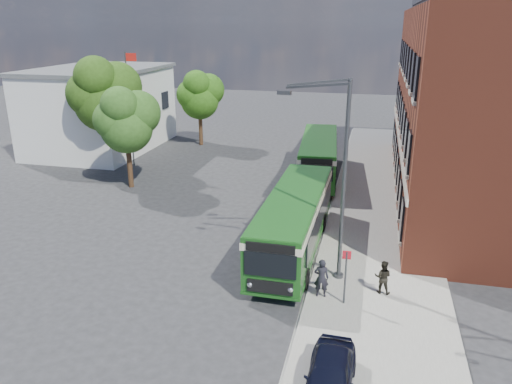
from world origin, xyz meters
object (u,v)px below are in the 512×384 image
(street_lamp, at_px, (336,179))
(bus_front, at_px, (294,217))
(parked_car, at_px, (330,376))
(bus_rear, at_px, (319,154))

(street_lamp, distance_m, bus_front, 4.47)
(parked_car, bearing_deg, bus_rear, 99.40)
(street_lamp, relative_size, bus_front, 0.79)
(bus_front, height_order, parked_car, bus_front)
(parked_car, bearing_deg, bus_front, 107.22)
(street_lamp, relative_size, parked_car, 2.43)
(bus_front, xyz_separation_m, parked_car, (2.84, -10.21, -1.05))
(street_lamp, xyz_separation_m, parked_car, (0.69, -7.64, -4.01))
(street_lamp, bearing_deg, bus_rear, 98.99)
(bus_rear, bearing_deg, street_lamp, -81.01)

